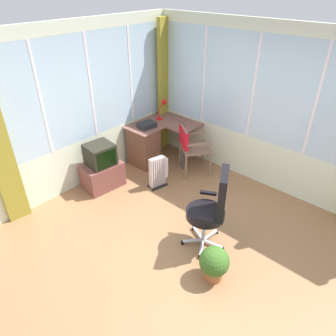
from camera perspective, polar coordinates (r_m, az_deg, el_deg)
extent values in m
cube|color=#946642|center=(4.27, 3.98, -15.40)|extent=(5.18, 5.78, 0.06)
cube|color=silver|center=(5.47, -16.03, 0.89)|extent=(4.18, 0.06, 0.79)
cube|color=silver|center=(4.98, -18.11, 12.84)|extent=(4.10, 0.06, 1.62)
cube|color=silver|center=(4.79, -20.04, 23.01)|extent=(4.18, 0.06, 0.18)
cube|color=white|center=(4.80, -22.35, 11.33)|extent=(0.04, 0.07, 1.62)
cube|color=white|center=(5.19, -14.15, 14.18)|extent=(0.04, 0.07, 1.62)
cube|color=white|center=(5.68, -7.06, 16.37)|extent=(0.04, 0.07, 1.62)
cube|color=silver|center=(5.48, 18.13, 0.62)|extent=(0.06, 4.78, 0.79)
cube|color=silver|center=(5.00, 20.46, 12.49)|extent=(0.06, 4.68, 1.62)
cube|color=silver|center=(4.81, 22.61, 22.58)|extent=(0.06, 4.78, 0.18)
cube|color=white|center=(4.86, 25.59, 10.82)|extent=(0.07, 0.04, 1.62)
cube|color=white|center=(5.18, 15.59, 13.97)|extent=(0.07, 0.04, 1.62)
cube|color=white|center=(5.66, 6.80, 16.33)|extent=(0.07, 0.04, 1.62)
cube|color=olive|center=(6.18, -0.76, 14.46)|extent=(0.31, 0.11, 2.49)
cube|color=brown|center=(5.89, -2.40, 8.25)|extent=(1.12, 0.58, 0.02)
cube|color=brown|center=(5.77, 3.13, 7.69)|extent=(0.58, 0.43, 0.02)
cube|color=brown|center=(5.85, -4.58, 3.87)|extent=(0.40, 0.54, 0.71)
cylinder|color=#4C4C51|center=(5.67, 2.77, 2.99)|extent=(0.04, 0.04, 0.72)
cylinder|color=#4C4C51|center=(5.91, -7.58, 4.02)|extent=(0.04, 0.04, 0.72)
cylinder|color=red|center=(6.02, -1.61, 9.03)|extent=(0.13, 0.13, 0.02)
cylinder|color=red|center=(5.98, -1.62, 9.90)|extent=(0.02, 0.02, 0.18)
cylinder|color=red|center=(5.93, -1.09, 11.59)|extent=(0.05, 0.10, 0.17)
cone|color=red|center=(5.93, -0.47, 11.95)|extent=(0.13, 0.13, 0.12)
cube|color=black|center=(5.77, 2.65, 7.97)|extent=(0.12, 0.15, 0.02)
cube|color=#222426|center=(5.67, -3.90, 7.86)|extent=(0.33, 0.28, 0.09)
cylinder|color=#81624E|center=(5.53, 7.72, 0.46)|extent=(0.04, 0.04, 0.48)
cylinder|color=#81624E|center=(5.89, 6.44, 2.66)|extent=(0.04, 0.04, 0.48)
cylinder|color=#81624E|center=(5.42, 3.29, 0.00)|extent=(0.04, 0.04, 0.48)
cylinder|color=#81624E|center=(5.79, 2.26, 2.27)|extent=(0.04, 0.04, 0.48)
cube|color=#81624E|center=(5.52, 5.05, 3.70)|extent=(0.67, 0.67, 0.04)
cube|color=#81624E|center=(5.38, 2.88, 5.48)|extent=(0.29, 0.37, 0.38)
cube|color=red|center=(5.37, 2.89, 5.66)|extent=(0.32, 0.40, 0.32)
cube|color=#81624E|center=(5.25, 5.77, 4.30)|extent=(0.37, 0.29, 0.03)
cube|color=#81624E|center=(5.63, 4.55, 6.35)|extent=(0.37, 0.29, 0.03)
cube|color=#B7B7BF|center=(4.25, 6.19, -14.27)|extent=(0.26, 0.17, 0.02)
cylinder|color=black|center=(4.17, 5.90, -15.84)|extent=(0.05, 0.05, 0.05)
cube|color=#B7B7BF|center=(4.31, 8.16, -13.58)|extent=(0.09, 0.28, 0.02)
cylinder|color=black|center=(4.30, 9.89, -14.41)|extent=(0.05, 0.05, 0.05)
cube|color=#B7B7BF|center=(4.43, 7.71, -12.08)|extent=(0.28, 0.07, 0.02)
cylinder|color=black|center=(4.52, 8.90, -11.43)|extent=(0.05, 0.05, 0.05)
cube|color=#B7B7BF|center=(4.44, 5.55, -11.80)|extent=(0.15, 0.27, 0.02)
cylinder|color=black|center=(4.54, 4.70, -10.89)|extent=(0.05, 0.05, 0.05)
cube|color=#B7B7BF|center=(4.33, 4.57, -13.12)|extent=(0.23, 0.22, 0.02)
cylinder|color=black|center=(4.33, 2.67, -13.47)|extent=(0.05, 0.05, 0.05)
cylinder|color=#B7B7BF|center=(4.20, 6.62, -10.83)|extent=(0.05, 0.05, 0.41)
cylinder|color=black|center=(4.04, 6.83, -8.28)|extent=(0.50, 0.50, 0.09)
cube|color=black|center=(3.82, 9.95, -4.67)|extent=(0.41, 0.29, 0.60)
cube|color=black|center=(4.17, 7.40, -4.56)|extent=(0.15, 0.22, 0.04)
cube|color=black|center=(3.75, 6.45, -9.37)|extent=(0.15, 0.22, 0.04)
cube|color=brown|center=(5.38, -11.85, -1.28)|extent=(0.68, 0.50, 0.43)
cube|color=black|center=(5.17, -12.33, 2.40)|extent=(0.46, 0.44, 0.36)
cube|color=black|center=(5.02, -11.13, 1.57)|extent=(0.34, 0.04, 0.28)
cube|color=#262628|center=(5.30, -10.84, 1.57)|extent=(0.28, 0.25, 0.07)
cube|color=silver|center=(5.15, -3.14, -1.10)|extent=(0.04, 0.10, 0.53)
cube|color=silver|center=(5.17, -2.75, -0.95)|extent=(0.04, 0.10, 0.53)
cube|color=silver|center=(5.19, -2.36, -0.80)|extent=(0.04, 0.10, 0.53)
cube|color=silver|center=(5.21, -1.98, -0.66)|extent=(0.04, 0.10, 0.53)
cube|color=silver|center=(5.23, -1.60, -0.52)|extent=(0.04, 0.10, 0.53)
cube|color=silver|center=(5.25, -1.22, -0.37)|extent=(0.04, 0.10, 0.53)
cube|color=silver|center=(5.27, -0.84, -0.23)|extent=(0.04, 0.10, 0.53)
cube|color=black|center=(5.32, -1.50, -3.53)|extent=(0.31, 0.10, 0.03)
cube|color=black|center=(5.42, -2.34, -2.83)|extent=(0.31, 0.10, 0.03)
cube|color=silver|center=(5.28, -0.49, 0.15)|extent=(0.07, 0.10, 0.37)
cylinder|color=#A05E34|center=(3.96, 8.23, -18.51)|extent=(0.22, 0.22, 0.14)
sphere|color=#375F21|center=(3.80, 8.47, -16.53)|extent=(0.36, 0.36, 0.36)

